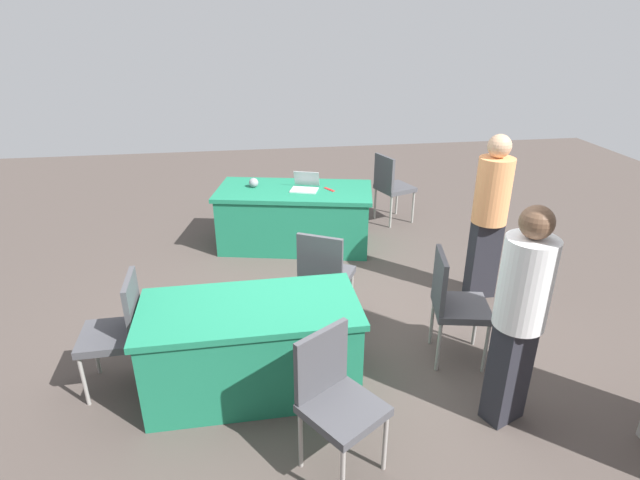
% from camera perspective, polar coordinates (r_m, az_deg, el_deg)
% --- Properties ---
extents(ground_plane, '(14.40, 14.40, 0.00)m').
position_cam_1_polar(ground_plane, '(4.66, 0.78, -11.47)').
color(ground_plane, '#4C423D').
extents(table_foreground, '(2.04, 1.28, 0.74)m').
position_cam_1_polar(table_foreground, '(6.36, -2.85, 2.58)').
color(table_foreground, '#1E7A56').
rests_on(table_foreground, ground).
extents(table_mid_left, '(1.65, 0.81, 0.74)m').
position_cam_1_polar(table_mid_left, '(4.00, -7.67, -11.90)').
color(table_mid_left, '#1E7A56').
rests_on(table_mid_left, ground).
extents(chair_near_front, '(0.45, 0.45, 0.95)m').
position_cam_1_polar(chair_near_front, '(4.18, -21.76, -9.11)').
color(chair_near_front, '#9E9993').
rests_on(chair_near_front, ground).
extents(chair_tucked_left, '(0.52, 0.52, 0.97)m').
position_cam_1_polar(chair_tucked_left, '(4.32, 14.80, -6.56)').
color(chair_tucked_left, '#9E9993').
rests_on(chair_tucked_left, ground).
extents(chair_tucked_right, '(0.56, 0.56, 0.97)m').
position_cam_1_polar(chair_tucked_right, '(7.09, 8.01, 6.28)').
color(chair_tucked_right, '#9E9993').
rests_on(chair_tucked_right, ground).
extents(chair_aisle, '(0.60, 0.60, 0.97)m').
position_cam_1_polar(chair_aisle, '(4.62, 0.50, -3.61)').
color(chair_aisle, '#9E9993').
rests_on(chair_aisle, ground).
extents(chair_by_pillar, '(0.61, 0.61, 0.96)m').
position_cam_1_polar(chair_by_pillar, '(3.28, 1.74, -17.05)').
color(chair_by_pillar, '#9E9993').
rests_on(chair_by_pillar, ground).
extents(person_presenter, '(0.34, 0.34, 1.70)m').
position_cam_1_polar(person_presenter, '(5.24, 18.62, 3.20)').
color(person_presenter, '#26262D').
rests_on(person_presenter, ground).
extents(person_attendee_standing, '(0.45, 0.45, 1.65)m').
position_cam_1_polar(person_attendee_standing, '(3.64, 21.65, -7.26)').
color(person_attendee_standing, '#26262D').
rests_on(person_attendee_standing, ground).
extents(laptop_silver, '(0.39, 0.38, 0.21)m').
position_cam_1_polar(laptop_silver, '(6.20, -1.71, 6.06)').
color(laptop_silver, silver).
rests_on(laptop_silver, table_foreground).
extents(yarn_ball, '(0.12, 0.12, 0.12)m').
position_cam_1_polar(yarn_ball, '(6.33, -7.49, 6.43)').
color(yarn_ball, gray).
rests_on(yarn_ball, table_foreground).
extents(scissors_red, '(0.12, 0.18, 0.01)m').
position_cam_1_polar(scissors_red, '(6.20, 1.05, 5.72)').
color(scissors_red, red).
rests_on(scissors_red, table_foreground).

